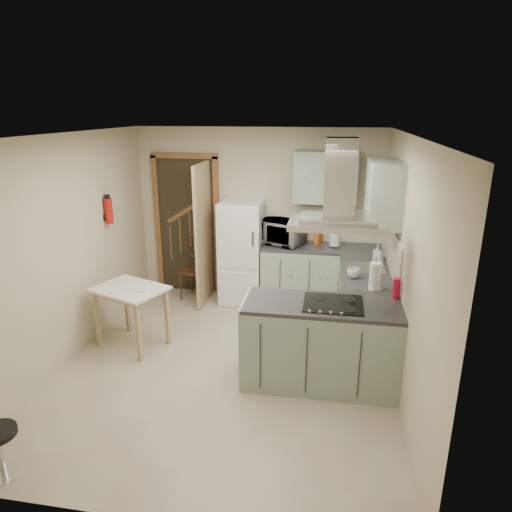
% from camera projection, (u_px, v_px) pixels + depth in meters
% --- Properties ---
extents(floor, '(4.20, 4.20, 0.00)m').
position_uv_depth(floor, '(228.00, 364.00, 5.14)').
color(floor, tan).
rests_on(floor, ground).
extents(ceiling, '(4.20, 4.20, 0.00)m').
position_uv_depth(ceiling, '(223.00, 135.00, 4.37)').
color(ceiling, silver).
rests_on(ceiling, back_wall).
extents(back_wall, '(3.60, 0.00, 3.60)m').
position_uv_depth(back_wall, '(259.00, 215.00, 6.72)').
color(back_wall, '#C0B594').
rests_on(back_wall, floor).
extents(left_wall, '(0.00, 4.20, 4.20)m').
position_uv_depth(left_wall, '(67.00, 250.00, 5.04)').
color(left_wall, '#C0B594').
rests_on(left_wall, floor).
extents(right_wall, '(0.00, 4.20, 4.20)m').
position_uv_depth(right_wall, '(405.00, 269.00, 4.46)').
color(right_wall, '#C0B594').
rests_on(right_wall, floor).
extents(doorway, '(1.10, 0.12, 2.10)m').
position_uv_depth(doorway, '(187.00, 225.00, 6.93)').
color(doorway, brown).
rests_on(doorway, floor).
extents(fridge, '(0.60, 0.60, 1.50)m').
position_uv_depth(fridge, '(242.00, 252.00, 6.62)').
color(fridge, white).
rests_on(fridge, floor).
extents(counter_back, '(1.08, 0.60, 0.90)m').
position_uv_depth(counter_back, '(300.00, 275.00, 6.58)').
color(counter_back, '#9EB2A0').
rests_on(counter_back, floor).
extents(counter_right, '(0.60, 1.95, 0.90)m').
position_uv_depth(counter_right, '(362.00, 297.00, 5.81)').
color(counter_right, '#9EB2A0').
rests_on(counter_right, floor).
extents(splashback, '(1.68, 0.02, 0.50)m').
position_uv_depth(splashback, '(324.00, 224.00, 6.58)').
color(splashback, beige).
rests_on(splashback, counter_back).
extents(wall_cabinet_back, '(0.85, 0.35, 0.70)m').
position_uv_depth(wall_cabinet_back, '(325.00, 177.00, 6.22)').
color(wall_cabinet_back, '#9EB2A0').
rests_on(wall_cabinet_back, back_wall).
extents(wall_cabinet_right, '(0.35, 0.90, 0.70)m').
position_uv_depth(wall_cabinet_right, '(384.00, 192.00, 5.10)').
color(wall_cabinet_right, '#9EB2A0').
rests_on(wall_cabinet_right, right_wall).
extents(peninsula, '(1.55, 0.65, 0.90)m').
position_uv_depth(peninsula, '(321.00, 344.00, 4.66)').
color(peninsula, '#9EB2A0').
rests_on(peninsula, floor).
extents(hob, '(0.58, 0.50, 0.01)m').
position_uv_depth(hob, '(333.00, 303.00, 4.51)').
color(hob, black).
rests_on(hob, peninsula).
extents(extractor_hood, '(0.90, 0.55, 0.10)m').
position_uv_depth(extractor_hood, '(338.00, 223.00, 4.26)').
color(extractor_hood, silver).
rests_on(extractor_hood, ceiling).
extents(sink, '(0.45, 0.40, 0.01)m').
position_uv_depth(sink, '(365.00, 268.00, 5.51)').
color(sink, silver).
rests_on(sink, counter_right).
extents(fire_extinguisher, '(0.10, 0.10, 0.32)m').
position_uv_depth(fire_extinguisher, '(109.00, 211.00, 5.80)').
color(fire_extinguisher, '#B2140F').
rests_on(fire_extinguisher, left_wall).
extents(drop_leaf_table, '(0.96, 0.84, 0.75)m').
position_uv_depth(drop_leaf_table, '(132.00, 317.00, 5.44)').
color(drop_leaf_table, tan).
rests_on(drop_leaf_table, floor).
extents(bentwood_chair, '(0.47, 0.47, 0.88)m').
position_uv_depth(bentwood_chair, '(195.00, 271.00, 6.79)').
color(bentwood_chair, '#51281B').
rests_on(bentwood_chair, floor).
extents(stool, '(0.40, 0.40, 0.41)m').
position_uv_depth(stool, '(0.00, 452.00, 3.53)').
color(stool, black).
rests_on(stool, floor).
extents(microwave, '(0.73, 0.63, 0.34)m').
position_uv_depth(microwave, '(281.00, 232.00, 6.47)').
color(microwave, black).
rests_on(microwave, counter_back).
extents(kettle, '(0.19, 0.19, 0.22)m').
position_uv_depth(kettle, '(335.00, 239.00, 6.33)').
color(kettle, silver).
rests_on(kettle, counter_back).
extents(cereal_box, '(0.12, 0.18, 0.26)m').
position_uv_depth(cereal_box, '(319.00, 234.00, 6.51)').
color(cereal_box, '#D05118').
rests_on(cereal_box, counter_back).
extents(soap_bottle, '(0.10, 0.10, 0.21)m').
position_uv_depth(soap_bottle, '(377.00, 253.00, 5.75)').
color(soap_bottle, silver).
rests_on(soap_bottle, counter_right).
extents(paper_towel, '(0.16, 0.16, 0.31)m').
position_uv_depth(paper_towel, '(375.00, 276.00, 4.83)').
color(paper_towel, white).
rests_on(paper_towel, counter_right).
extents(cup, '(0.14, 0.14, 0.11)m').
position_uv_depth(cup, '(353.00, 273.00, 5.19)').
color(cup, silver).
rests_on(cup, counter_right).
extents(red_bottle, '(0.08, 0.08, 0.21)m').
position_uv_depth(red_bottle, '(396.00, 288.00, 4.62)').
color(red_bottle, red).
rests_on(red_bottle, peninsula).
extents(book, '(0.17, 0.22, 0.09)m').
position_uv_depth(book, '(136.00, 285.00, 5.29)').
color(book, brown).
rests_on(book, drop_leaf_table).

